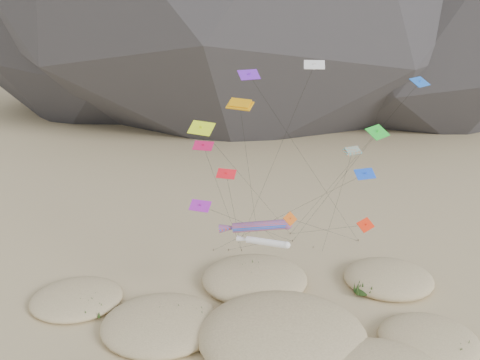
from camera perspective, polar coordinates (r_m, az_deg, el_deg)
name	(u,v)px	position (r m, az deg, el deg)	size (l,w,h in m)	color
dunes	(255,341)	(50.94, 1.80, -19.07)	(49.48, 34.61, 4.32)	#CCB789
dune_grass	(267,337)	(51.27, 3.35, -18.61)	(42.70, 27.21, 1.59)	black
kite_stakes	(273,244)	(69.42, 4.04, -7.73)	(21.64, 5.00, 0.30)	#3F2D1E
rainbow_tube_kite	(257,226)	(50.09, 2.10, -5.65)	(8.29, 17.92, 11.92)	#F73E1A
white_tube_kite	(264,242)	(49.50, 2.96, -7.55)	(6.61, 17.17, 10.48)	white
orange_parafoil	(240,106)	(51.43, 0.00, 9.03)	(4.68, 14.89, 23.58)	orange
multi_parafoil	(352,153)	(48.90, 13.47, 3.18)	(2.10, 14.36, 19.74)	#E45218
delta_kites	(295,149)	(49.56, 6.77, 3.72)	(25.43, 23.89, 27.71)	silver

